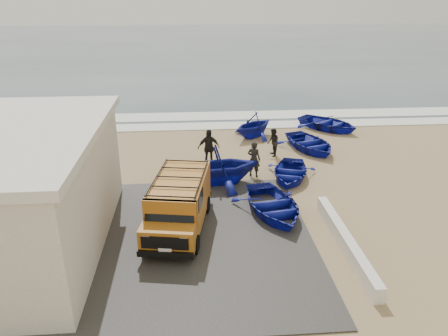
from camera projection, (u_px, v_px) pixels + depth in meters
name	position (u px, v px, depth m)	size (l,w,h in m)	color
ground	(201.00, 213.00, 17.82)	(160.00, 160.00, 0.00)	#9F865C
slab	(147.00, 241.00, 15.82)	(12.00, 10.00, 0.05)	#3A3735
ocean	(191.00, 46.00, 69.42)	(180.00, 88.00, 0.01)	#385166
surf_line	(196.00, 126.00, 28.86)	(180.00, 1.60, 0.06)	white
surf_wash	(195.00, 116.00, 31.17)	(180.00, 2.20, 0.04)	white
parapet	(345.00, 241.00, 15.30)	(0.35, 6.00, 0.55)	silver
van	(179.00, 202.00, 16.31)	(2.64, 5.01, 2.04)	#B76B1B
boat_near_left	(273.00, 205.00, 17.58)	(2.81, 3.93, 0.81)	#131E9B
boat_near_right	(290.00, 172.00, 20.88)	(2.40, 3.36, 0.70)	#131E9B
boat_mid_left	(220.00, 165.00, 20.11)	(3.13, 3.63, 1.91)	#131E9B
boat_mid_right	(310.00, 143.00, 24.59)	(2.80, 3.92, 0.81)	#131E9B
boat_far_left	(254.00, 125.00, 26.64)	(2.55, 2.95, 1.56)	#131E9B
boat_far_right	(328.00, 123.00, 28.21)	(2.89, 4.05, 0.84)	#131E9B
fisherman_front	(254.00, 159.00, 20.99)	(0.65, 0.42, 1.77)	black
fisherman_middle	(273.00, 143.00, 23.61)	(0.75, 0.58, 1.54)	black
fisherman_back	(209.00, 148.00, 22.19)	(1.15, 0.48, 1.96)	black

